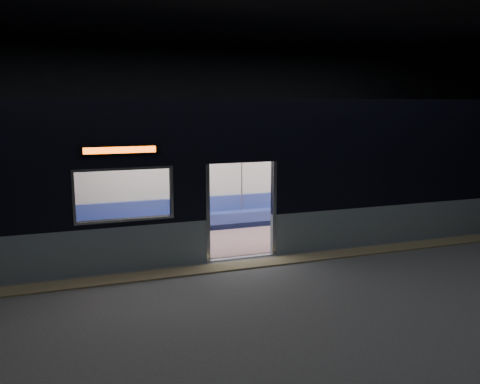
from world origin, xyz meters
TOP-DOWN VIEW (x-y plane):
  - station_floor at (0.00, 0.00)m, footprint 24.00×14.00m
  - station_envelope at (0.00, 0.00)m, footprint 24.00×14.00m
  - tactile_strip at (0.00, 0.55)m, footprint 22.80×0.50m
  - metro_car at (-0.00, 2.54)m, footprint 18.00×3.04m
  - passenger at (4.22, 3.55)m, footprint 0.44×0.70m
  - handbag at (4.24, 3.33)m, footprint 0.36×0.34m
  - transit_map at (3.38, 3.85)m, footprint 1.07×0.03m

SIDE VIEW (x-z plane):
  - station_floor at x=0.00m, z-range -0.01..0.00m
  - tactile_strip at x=0.00m, z-range 0.00..0.03m
  - handbag at x=4.24m, z-range 0.61..0.75m
  - passenger at x=4.22m, z-range 0.11..1.47m
  - transit_map at x=3.38m, z-range 1.15..1.85m
  - metro_car at x=0.00m, z-range 0.17..3.52m
  - station_envelope at x=0.00m, z-range 1.16..6.16m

